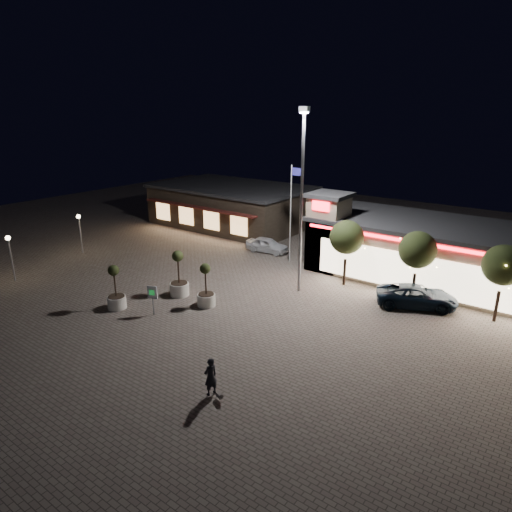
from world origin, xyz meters
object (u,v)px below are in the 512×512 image
Objects in this scene: planter_mid at (116,295)px; white_sedan at (267,245)px; valet_sign at (152,295)px; planter_left at (179,282)px; pickup_truck at (417,296)px; pedestrian at (211,376)px.

white_sedan is at bearing 87.01° from planter_mid.
white_sedan is at bearing 97.10° from valet_sign.
planter_left is 1.68× the size of valet_sign.
pickup_truck is at bearing 37.60° from planter_mid.
white_sedan is 15.53m from planter_mid.
planter_left is at bearing -112.93° from pedestrian.
pickup_truck is at bearing 41.11° from valet_sign.
white_sedan is 1.33× the size of planter_mid.
pickup_truck is 15.74m from planter_left.
planter_mid is (-11.07, 3.26, 0.00)m from pedestrian.
pickup_truck is 16.81m from valet_sign.
pedestrian is (-4.23, -15.05, 0.19)m from pickup_truck.
pedestrian is at bearing -25.42° from valet_sign.
planter_left is (-13.63, -7.88, 0.29)m from pickup_truck.
white_sedan is 21.39m from pedestrian.
white_sedan is at bearing 94.30° from planter_left.
pickup_truck is 19.32m from planter_mid.
pedestrian is 0.61× the size of planter_mid.
planter_left is (0.87, -11.60, 0.33)m from white_sedan.
pedestrian is 0.94× the size of valet_sign.
pickup_truck is at bearing 30.04° from planter_left.
pedestrian is at bearing 139.36° from pickup_truck.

